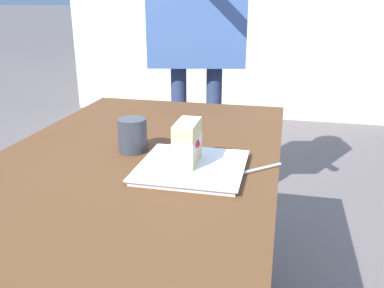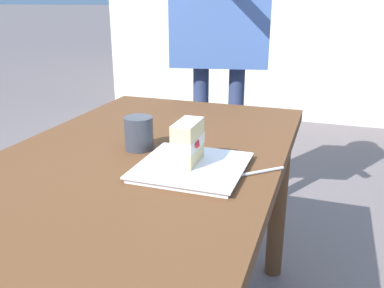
{
  "view_description": "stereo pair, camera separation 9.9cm",
  "coord_description": "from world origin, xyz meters",
  "px_view_note": "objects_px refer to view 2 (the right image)",
  "views": [
    {
      "loc": [
        -0.85,
        -0.38,
        1.11
      ],
      "look_at": [
        0.06,
        -0.17,
        0.78
      ],
      "focal_mm": 38.51,
      "sensor_mm": 36.0,
      "label": 1
    },
    {
      "loc": [
        -0.82,
        -0.47,
        1.11
      ],
      "look_at": [
        0.06,
        -0.17,
        0.78
      ],
      "focal_mm": 38.51,
      "sensor_mm": 36.0,
      "label": 2
    }
  ],
  "objects_px": {
    "patio_table": "(121,206)",
    "dessert_plate": "(192,167)",
    "diner_person": "(220,7)",
    "cake_slice": "(188,142)",
    "coffee_cup": "(139,133)",
    "dessert_fork": "(249,174)"
  },
  "relations": [
    {
      "from": "patio_table",
      "to": "dessert_plate",
      "type": "height_order",
      "value": "dessert_plate"
    },
    {
      "from": "patio_table",
      "to": "dessert_plate",
      "type": "xyz_separation_m",
      "value": [
        0.06,
        -0.17,
        0.11
      ]
    },
    {
      "from": "patio_table",
      "to": "diner_person",
      "type": "bearing_deg",
      "value": 1.69
    },
    {
      "from": "cake_slice",
      "to": "coffee_cup",
      "type": "height_order",
      "value": "cake_slice"
    },
    {
      "from": "patio_table",
      "to": "dessert_fork",
      "type": "height_order",
      "value": "dessert_fork"
    },
    {
      "from": "diner_person",
      "to": "dessert_fork",
      "type": "bearing_deg",
      "value": -160.48
    },
    {
      "from": "cake_slice",
      "to": "diner_person",
      "type": "height_order",
      "value": "diner_person"
    },
    {
      "from": "cake_slice",
      "to": "diner_person",
      "type": "xyz_separation_m",
      "value": [
        0.97,
        0.19,
        0.3
      ]
    },
    {
      "from": "dessert_plate",
      "to": "diner_person",
      "type": "height_order",
      "value": "diner_person"
    },
    {
      "from": "dessert_plate",
      "to": "coffee_cup",
      "type": "distance_m",
      "value": 0.22
    },
    {
      "from": "patio_table",
      "to": "cake_slice",
      "type": "bearing_deg",
      "value": -65.56
    },
    {
      "from": "coffee_cup",
      "to": "dessert_plate",
      "type": "bearing_deg",
      "value": -117.0
    },
    {
      "from": "coffee_cup",
      "to": "diner_person",
      "type": "bearing_deg",
      "value": 0.74
    },
    {
      "from": "dessert_plate",
      "to": "dessert_fork",
      "type": "xyz_separation_m",
      "value": [
        0.01,
        -0.14,
        -0.0
      ]
    },
    {
      "from": "coffee_cup",
      "to": "patio_table",
      "type": "bearing_deg",
      "value": -173.11
    },
    {
      "from": "dessert_fork",
      "to": "coffee_cup",
      "type": "xyz_separation_m",
      "value": [
        0.08,
        0.33,
        0.04
      ]
    },
    {
      "from": "dessert_fork",
      "to": "diner_person",
      "type": "distance_m",
      "value": 1.08
    },
    {
      "from": "dessert_fork",
      "to": "diner_person",
      "type": "relative_size",
      "value": 0.08
    },
    {
      "from": "dessert_plate",
      "to": "dessert_fork",
      "type": "distance_m",
      "value": 0.14
    },
    {
      "from": "patio_table",
      "to": "diner_person",
      "type": "relative_size",
      "value": 0.94
    },
    {
      "from": "patio_table",
      "to": "cake_slice",
      "type": "relative_size",
      "value": 13.78
    },
    {
      "from": "patio_table",
      "to": "diner_person",
      "type": "height_order",
      "value": "diner_person"
    }
  ]
}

